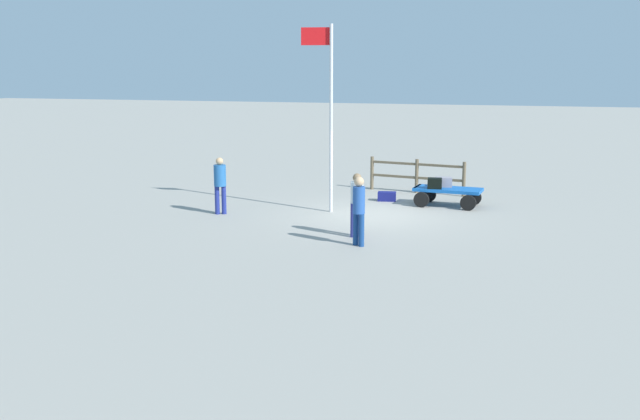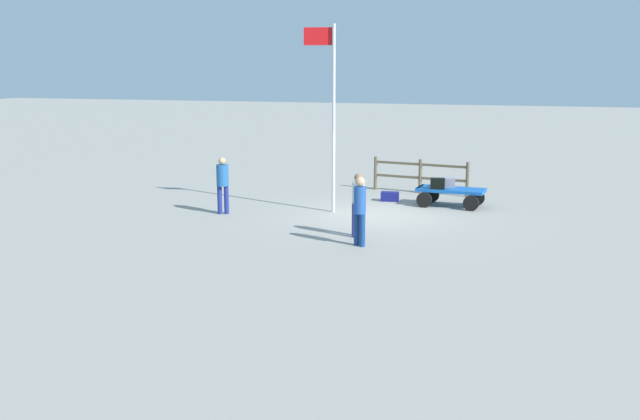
% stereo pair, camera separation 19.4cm
% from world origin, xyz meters
% --- Properties ---
extents(ground_plane, '(120.00, 120.00, 0.00)m').
position_xyz_m(ground_plane, '(0.00, 0.00, 0.00)').
color(ground_plane, gray).
extents(luggage_cart, '(2.18, 1.27, 0.58)m').
position_xyz_m(luggage_cart, '(-1.92, -1.99, 0.43)').
color(luggage_cart, '#1457AF').
rests_on(luggage_cart, ground).
extents(suitcase_maroon, '(0.57, 0.45, 0.30)m').
position_xyz_m(suitcase_maroon, '(-1.77, -2.21, 0.73)').
color(suitcase_maroon, gray).
rests_on(suitcase_maroon, luggage_cart).
extents(suitcase_olive, '(0.47, 0.35, 0.33)m').
position_xyz_m(suitcase_olive, '(-1.54, -1.76, 0.75)').
color(suitcase_olive, black).
rests_on(suitcase_olive, luggage_cart).
extents(suitcase_navy, '(0.62, 0.39, 0.30)m').
position_xyz_m(suitcase_navy, '(0.08, -2.36, 0.15)').
color(suitcase_navy, navy).
rests_on(suitcase_navy, ground).
extents(worker_lead, '(0.42, 0.42, 1.74)m').
position_xyz_m(worker_lead, '(-0.37, 3.85, 1.00)').
color(worker_lead, navy).
rests_on(worker_lead, ground).
extents(worker_trailing, '(0.45, 0.45, 1.67)m').
position_xyz_m(worker_trailing, '(-0.11, 2.92, 0.97)').
color(worker_trailing, navy).
rests_on(worker_trailing, ground).
extents(worker_supervisor, '(0.47, 0.47, 1.71)m').
position_xyz_m(worker_supervisor, '(4.49, 1.12, 1.01)').
color(worker_supervisor, navy).
rests_on(worker_supervisor, ground).
extents(flagpole, '(0.96, 0.13, 5.58)m').
position_xyz_m(flagpole, '(1.49, -0.12, 3.26)').
color(flagpole, silver).
rests_on(flagpole, ground).
extents(wooden_fence, '(3.41, 0.71, 1.18)m').
position_xyz_m(wooden_fence, '(-0.62, -4.18, 0.67)').
color(wooden_fence, brown).
rests_on(wooden_fence, ground).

